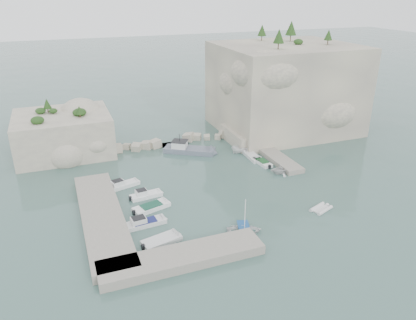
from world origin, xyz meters
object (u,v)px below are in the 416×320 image
object	(u,v)px
inflatable_dinghy	(321,210)
motorboat_d	(145,225)
motorboat_a	(123,187)
tender_east_d	(243,153)
work_boat	(190,152)
tender_east_c	(252,158)
motorboat_c	(151,209)
tender_east_b	(262,164)
motorboat_b	(146,197)
tender_east_a	(280,173)
rowboat	(244,232)
motorboat_e	(162,242)

from	to	relation	value
inflatable_dinghy	motorboat_d	bearing A→B (deg)	146.91
motorboat_a	motorboat_d	world-z (taller)	same
tender_east_d	motorboat_d	bearing A→B (deg)	135.87
motorboat_a	work_boat	bearing A→B (deg)	18.74
tender_east_c	motorboat_d	bearing A→B (deg)	124.64
motorboat_c	tender_east_b	xyz separation A→B (m)	(20.88, 7.95, 0.00)
motorboat_b	tender_east_d	size ratio (longest dim) A/B	1.12
motorboat_a	motorboat_b	distance (m)	5.01
tender_east_a	tender_east_d	distance (m)	10.16
tender_east_a	tender_east_d	size ratio (longest dim) A/B	0.78
motorboat_c	motorboat_b	bearing A→B (deg)	72.00
rowboat	tender_east_c	bearing A→B (deg)	-12.02
motorboat_b	inflatable_dinghy	distance (m)	24.04
rowboat	tender_east_d	xyz separation A→B (m)	(10.88, 23.14, 0.00)
tender_east_d	tender_east_a	bearing A→B (deg)	-162.77
rowboat	tender_east_d	distance (m)	25.57
tender_east_d	motorboat_c	bearing A→B (deg)	131.57
rowboat	tender_east_b	distance (m)	21.03
motorboat_a	tender_east_c	world-z (taller)	motorboat_a
motorboat_d	inflatable_dinghy	distance (m)	23.20
tender_east_c	tender_east_d	xyz separation A→B (m)	(-0.42, 2.79, 0.00)
tender_east_a	motorboat_e	bearing A→B (deg)	125.40
motorboat_a	tender_east_c	size ratio (longest dim) A/B	1.01
tender_east_b	tender_east_a	bearing A→B (deg)	-172.67
tender_east_a	tender_east_c	world-z (taller)	tender_east_a
tender_east_b	tender_east_d	xyz separation A→B (m)	(-0.82, 5.67, 0.00)
rowboat	tender_east_c	size ratio (longest dim) A/B	0.77
motorboat_e	inflatable_dinghy	distance (m)	21.75
motorboat_e	inflatable_dinghy	xyz separation A→B (m)	(21.75, -0.32, 0.00)
motorboat_d	work_boat	bearing A→B (deg)	53.43
motorboat_a	motorboat_e	bearing A→B (deg)	-99.58
motorboat_c	tender_east_c	xyz separation A→B (m)	(20.49, 10.83, 0.00)
motorboat_b	tender_east_d	world-z (taller)	tender_east_d
tender_east_a	work_boat	xyz separation A→B (m)	(-10.70, 13.54, 0.00)
inflatable_dinghy	motorboat_a	bearing A→B (deg)	124.10
motorboat_e	tender_east_b	world-z (taller)	same
motorboat_d	tender_east_c	world-z (taller)	motorboat_d
tender_east_a	tender_east_c	size ratio (longest dim) A/B	0.62
tender_east_c	tender_east_d	size ratio (longest dim) A/B	1.25
tender_east_d	work_boat	xyz separation A→B (m)	(-8.96, 3.54, 0.00)
rowboat	work_boat	bearing A→B (deg)	12.92
rowboat	tender_east_a	size ratio (longest dim) A/B	1.24
motorboat_d	motorboat_e	bearing A→B (deg)	-82.41
motorboat_a	tender_east_a	world-z (taller)	tender_east_a
motorboat_b	work_boat	bearing A→B (deg)	44.29
inflatable_dinghy	tender_east_d	world-z (taller)	tender_east_d
tender_east_b	tender_east_c	xyz separation A→B (m)	(-0.39, 2.88, 0.00)
tender_east_a	motorboat_a	bearing A→B (deg)	88.36
inflatable_dinghy	tender_east_b	world-z (taller)	tender_east_b
motorboat_a	tender_east_a	distance (m)	24.62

